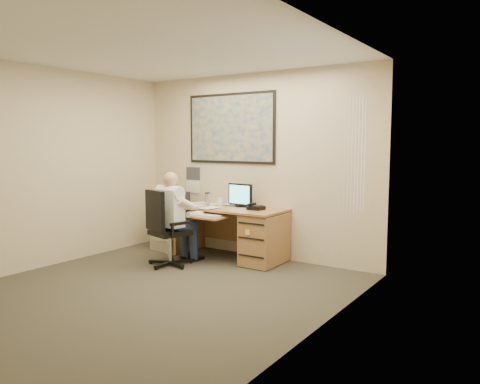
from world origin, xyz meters
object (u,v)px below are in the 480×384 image
Objects in this scene: filing_cabinet at (174,223)px; office_chair at (168,244)px; desk at (251,231)px; person at (171,219)px.

office_chair reaches higher than filing_cabinet.
desk is at bearing 6.74° from filing_cabinet.
desk reaches higher than filing_cabinet.
filing_cabinet is 0.75× the size of person.
person is at bearing 115.75° from office_chair.
desk is 1.24× the size of person.
office_chair is at bearing -46.10° from filing_cabinet.
desk is 1.52× the size of office_chair.
person is (-0.81, -0.78, 0.20)m from desk.
filing_cabinet is at bearing -179.55° from desk.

